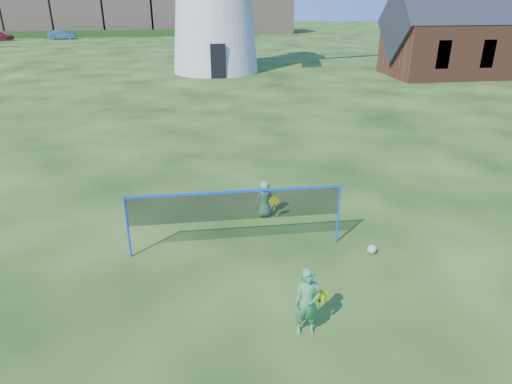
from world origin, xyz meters
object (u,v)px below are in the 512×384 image
at_px(car_right, 62,35).
at_px(player_girl, 308,302).
at_px(car_left, 0,36).
at_px(badminton_net, 236,207).
at_px(play_ball, 372,249).
at_px(chapel, 468,36).
at_px(player_boy, 265,199).

bearing_deg(car_right, player_girl, -169.56).
relative_size(car_left, car_right, 0.96).
height_order(badminton_net, car_right, badminton_net).
distance_m(badminton_net, car_right, 65.55).
bearing_deg(player_girl, play_ball, 53.87).
distance_m(badminton_net, play_ball, 3.40).
xyz_separation_m(badminton_net, car_left, (-27.34, 61.58, -0.53)).
bearing_deg(player_girl, chapel, 60.47).
xyz_separation_m(play_ball, car_left, (-30.51, 62.22, 0.50)).
bearing_deg(player_boy, player_girl, 74.12).
xyz_separation_m(chapel, badminton_net, (-20.06, -23.98, -1.75)).
bearing_deg(badminton_net, chapel, 50.09).
bearing_deg(badminton_net, player_girl, -72.77).
bearing_deg(play_ball, chapel, 55.56).
bearing_deg(badminton_net, play_ball, -11.40).
xyz_separation_m(player_boy, car_right, (-20.19, 60.98, 0.10)).
height_order(badminton_net, play_ball, badminton_net).
xyz_separation_m(player_girl, player_boy, (-0.01, 4.80, -0.14)).
bearing_deg(player_boy, car_right, -87.66).
relative_size(player_girl, car_right, 0.35).
relative_size(chapel, player_girl, 9.18).
bearing_deg(chapel, play_ball, -124.44).
relative_size(badminton_net, car_right, 1.35).
distance_m(player_boy, play_ball, 3.24).
bearing_deg(badminton_net, car_left, 113.94).
relative_size(player_girl, play_ball, 6.02).
bearing_deg(car_right, chapel, -141.18).
bearing_deg(player_boy, play_ball, 117.64).
bearing_deg(chapel, car_left, 141.58).
relative_size(player_boy, car_right, 0.28).
relative_size(player_boy, car_left, 0.29).
distance_m(badminton_net, player_girl, 3.30).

